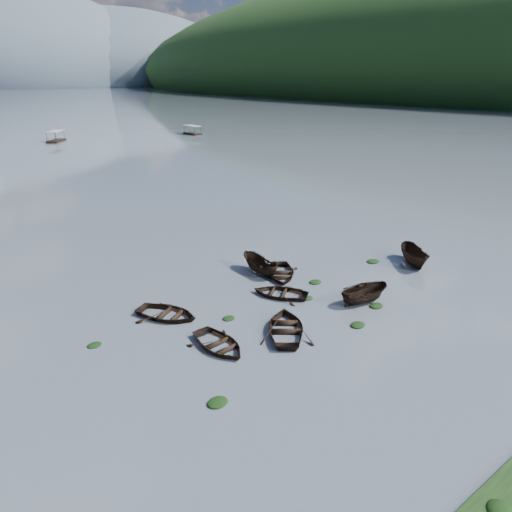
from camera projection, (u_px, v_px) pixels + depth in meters
ground_plane at (364, 337)px, 30.38m from camera, size 2400.00×2400.00×0.00m
right_hill_far at (501, 93)px, 451.04m from camera, size 520.00×1200.00×190.00m
haze_mtn_c at (9, 86)px, 777.13m from camera, size 520.00×520.00×260.00m
haze_mtn_d at (112, 85)px, 877.79m from camera, size 520.00×520.00×220.00m
rowboat_0 at (219, 348)px, 29.16m from camera, size 3.39×4.58×0.91m
rowboat_1 at (286, 332)px, 30.97m from camera, size 5.99×6.24×1.05m
rowboat_2 at (363, 302)px, 34.97m from camera, size 4.31×2.30×1.58m
rowboat_3 at (280, 296)px, 36.08m from camera, size 5.11×5.38×0.91m
rowboat_4 at (366, 291)px, 36.83m from camera, size 4.14×3.14×0.81m
rowboat_5 at (414, 264)px, 42.13m from camera, size 4.25×4.94×1.85m
rowboat_6 at (167, 317)px, 32.85m from camera, size 5.32×5.76×0.97m
rowboat_7 at (281, 276)px, 39.64m from camera, size 5.51×5.82×0.98m
rowboat_8 at (259, 273)px, 40.18m from camera, size 1.79×4.45×1.70m
weed_clump_0 at (218, 403)px, 24.21m from camera, size 1.16×0.95×0.25m
weed_clump_1 at (358, 326)px, 31.72m from camera, size 1.12×0.90×0.25m
weed_clump_2 at (376, 307)px, 34.36m from camera, size 1.12×0.89×0.24m
weed_clump_3 at (307, 299)px, 35.59m from camera, size 0.92×0.77×0.20m
weed_clump_4 at (373, 262)px, 42.58m from camera, size 1.26×1.00×0.26m
weed_clump_5 at (94, 346)px, 29.38m from camera, size 0.94×0.76×0.20m
weed_clump_6 at (229, 319)px, 32.62m from camera, size 0.93×0.77×0.19m
weed_clump_7 at (315, 283)px, 38.31m from camera, size 1.11×0.89×0.24m
pontoon_centre at (56, 142)px, 120.30m from camera, size 6.32×7.24×2.63m
pontoon_right at (193, 134)px, 135.26m from camera, size 3.10×6.54×2.44m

